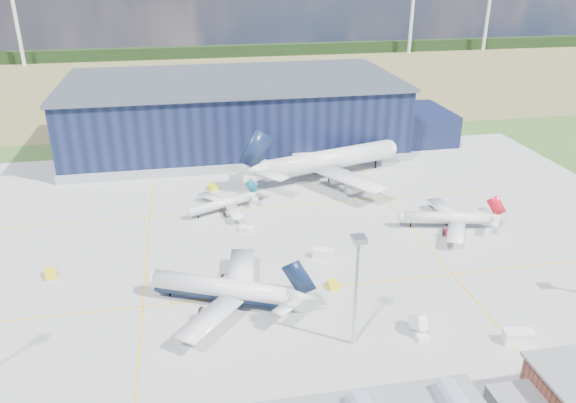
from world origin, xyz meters
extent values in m
plane|color=#305620|center=(0.00, 0.00, 0.00)|extent=(600.00, 600.00, 0.00)
cube|color=#ABABA5|center=(0.00, 10.00, 0.03)|extent=(220.00, 160.00, 0.06)
cube|color=yellow|center=(0.00, -10.00, 0.07)|extent=(180.00, 0.40, 0.02)
cube|color=yellow|center=(0.00, 35.00, 0.07)|extent=(180.00, 0.40, 0.02)
cube|color=yellow|center=(-30.00, 10.00, 0.07)|extent=(0.40, 120.00, 0.02)
cube|color=yellow|center=(40.00, 10.00, 0.07)|extent=(0.40, 120.00, 0.02)
cube|color=olive|center=(0.00, 220.00, 0.00)|extent=(600.00, 220.00, 0.01)
cube|color=black|center=(0.00, 300.00, 4.00)|extent=(600.00, 8.00, 8.00)
cylinder|color=white|center=(-120.00, 290.00, 35.00)|extent=(2.40, 2.40, 70.00)
cylinder|color=white|center=(150.00, 290.00, 35.00)|extent=(2.40, 2.40, 70.00)
cylinder|color=white|center=(210.00, 290.00, 35.00)|extent=(2.40, 2.40, 70.00)
cube|color=black|center=(0.00, 95.00, 12.50)|extent=(120.00, 60.00, 25.00)
cube|color=#8D949A|center=(0.00, 95.00, 1.60)|extent=(121.00, 61.00, 3.20)
cube|color=#49525C|center=(0.00, 95.00, 25.50)|extent=(122.00, 62.00, 1.20)
cube|color=black|center=(72.00, 90.00, 6.00)|extent=(24.00, 30.00, 12.00)
cylinder|color=silver|center=(10.00, -30.00, 11.00)|extent=(0.70, 0.70, 22.00)
cube|color=silver|center=(10.00, -30.00, 22.50)|extent=(2.60, 2.60, 1.00)
cube|color=yellow|center=(-51.37, 6.25, 0.79)|extent=(3.40, 4.32, 1.57)
cube|color=yellow|center=(11.41, -10.34, 0.69)|extent=(2.19, 3.23, 1.38)
cube|color=white|center=(41.22, -35.50, 1.27)|extent=(6.19, 3.55, 2.54)
cube|color=white|center=(12.53, 2.95, 1.19)|extent=(5.73, 4.50, 2.39)
cube|color=yellow|center=(-11.22, 51.78, 0.78)|extent=(3.41, 4.15, 1.56)
cube|color=white|center=(-4.30, 20.83, 0.72)|extent=(4.00, 3.68, 1.44)
cube|color=white|center=(23.42, -28.79, 1.44)|extent=(2.31, 4.68, 2.88)
camera|label=1|loc=(-18.39, -113.01, 68.09)|focal=35.00mm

